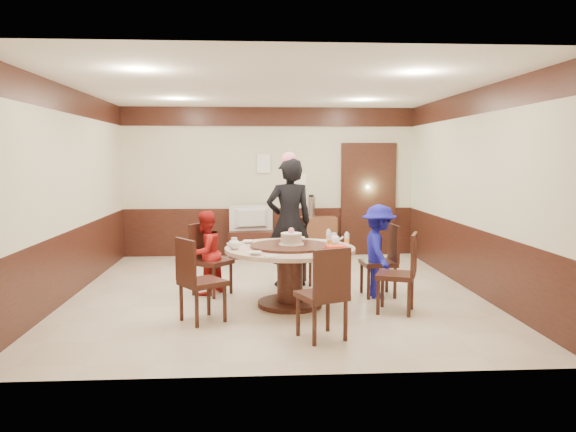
{
  "coord_description": "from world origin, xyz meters",
  "views": [
    {
      "loc": [
        -0.3,
        -7.65,
        1.87
      ],
      "look_at": [
        0.15,
        -0.33,
        1.1
      ],
      "focal_mm": 35.0,
      "sensor_mm": 36.0,
      "label": 1
    }
  ],
  "objects": [
    {
      "name": "chair_3",
      "position": [
        -0.9,
        -1.35,
        0.3
      ],
      "size": [
        0.62,
        0.61,
        0.97
      ],
      "rotation": [
        0.0,
        0.0,
        5.32
      ],
      "color": "#331610",
      "rests_on": "ground"
    },
    {
      "name": "chair_1",
      "position": [
        0.32,
        0.5,
        0.3
      ],
      "size": [
        0.49,
        0.5,
        0.97
      ],
      "rotation": [
        0.0,
        0.0,
        3.26
      ],
      "color": "#331610",
      "rests_on": "ground"
    },
    {
      "name": "chair_2",
      "position": [
        -0.89,
        -0.07,
        0.3
      ],
      "size": [
        0.62,
        0.62,
        0.97
      ],
      "rotation": [
        0.0,
        0.0,
        4.07
      ],
      "color": "#331610",
      "rests_on": "ground"
    },
    {
      "name": "teapot_left",
      "position": [
        -0.54,
        -0.86,
        0.81
      ],
      "size": [
        0.17,
        0.15,
        0.13
      ],
      "primitive_type": "ellipsoid",
      "color": "white",
      "rests_on": "banquet_table"
    },
    {
      "name": "television",
      "position": [
        -0.33,
        2.75,
        0.74
      ],
      "size": [
        0.82,
        0.27,
        0.47
      ],
      "primitive_type": "imported",
      "rotation": [
        0.0,
        0.0,
        3.34
      ],
      "color": "gray",
      "rests_on": "tv_stand"
    },
    {
      "name": "birthday_cake",
      "position": [
        0.17,
        -0.7,
        0.85
      ],
      "size": [
        0.32,
        0.32,
        0.21
      ],
      "color": "white",
      "rests_on": "banquet_table"
    },
    {
      "name": "notice_right",
      "position": [
        0.55,
        2.96,
        1.45
      ],
      "size": [
        0.3,
        0.0,
        0.22
      ],
      "primitive_type": "cube",
      "color": "white",
      "rests_on": "room"
    },
    {
      "name": "side_cabinet",
      "position": [
        0.86,
        2.78,
        0.38
      ],
      "size": [
        0.8,
        0.4,
        0.75
      ],
      "primitive_type": "cube",
      "color": "brown",
      "rests_on": "ground"
    },
    {
      "name": "shrimp_platter",
      "position": [
        0.7,
        -1.02,
        0.78
      ],
      "size": [
        0.3,
        0.2,
        0.06
      ],
      "color": "white",
      "rests_on": "banquet_table"
    },
    {
      "name": "bowl_0",
      "position": [
        -0.37,
        -0.37,
        0.77
      ],
      "size": [
        0.15,
        0.15,
        0.04
      ],
      "primitive_type": "imported",
      "color": "white",
      "rests_on": "banquet_table"
    },
    {
      "name": "thermos",
      "position": [
        0.78,
        2.78,
        0.94
      ],
      "size": [
        0.15,
        0.15,
        0.38
      ],
      "primitive_type": "cylinder",
      "color": "silver",
      "rests_on": "side_cabinet"
    },
    {
      "name": "banquet_table",
      "position": [
        0.15,
        -0.73,
        0.53
      ],
      "size": [
        1.63,
        1.63,
        0.78
      ],
      "color": "#331610",
      "rests_on": "ground"
    },
    {
      "name": "person_blue",
      "position": [
        1.36,
        -0.36,
        0.62
      ],
      "size": [
        0.47,
        0.81,
        1.25
      ],
      "primitive_type": "imported",
      "rotation": [
        0.0,
        0.0,
        1.56
      ],
      "color": "#171793",
      "rests_on": "ground"
    },
    {
      "name": "tv_stand",
      "position": [
        -0.33,
        2.75,
        0.25
      ],
      "size": [
        0.85,
        0.45,
        0.5
      ],
      "primitive_type": "cube",
      "color": "#331610",
      "rests_on": "ground"
    },
    {
      "name": "bowl_3",
      "position": [
        0.81,
        -0.87,
        0.77
      ],
      "size": [
        0.13,
        0.13,
        0.04
      ],
      "primitive_type": "imported",
      "color": "white",
      "rests_on": "banquet_table"
    },
    {
      "name": "chair_5",
      "position": [
        1.43,
        -1.11,
        0.3
      ],
      "size": [
        0.57,
        0.57,
        0.97
      ],
      "rotation": [
        0.0,
        0.0,
        7.49
      ],
      "color": "#331610",
      "rests_on": "ground"
    },
    {
      "name": "bottle_2",
      "position": [
        0.69,
        -0.38,
        0.83
      ],
      "size": [
        0.06,
        0.06,
        0.16
      ],
      "primitive_type": "cylinder",
      "color": "white",
      "rests_on": "banquet_table"
    },
    {
      "name": "saucer_near",
      "position": [
        -0.1,
        -1.38,
        0.76
      ],
      "size": [
        0.18,
        0.18,
        0.01
      ],
      "primitive_type": "cylinder",
      "color": "white",
      "rests_on": "banquet_table"
    },
    {
      "name": "person_red",
      "position": [
        -0.96,
        -0.05,
        0.57
      ],
      "size": [
        0.69,
        0.71,
        1.15
      ],
      "primitive_type": "imported",
      "rotation": [
        0.0,
        0.0,
        4.04
      ],
      "color": "#A61816",
      "rests_on": "ground"
    },
    {
      "name": "bowl_4",
      "position": [
        -0.57,
        -0.59,
        0.77
      ],
      "size": [
        0.14,
        0.14,
        0.04
      ],
      "primitive_type": "imported",
      "color": "white",
      "rests_on": "banquet_table"
    },
    {
      "name": "room",
      "position": [
        0.01,
        0.01,
        1.08
      ],
      "size": [
        6.0,
        6.04,
        2.84
      ],
      "color": "beige",
      "rests_on": "ground"
    },
    {
      "name": "notice_left",
      "position": [
        -0.1,
        2.96,
        1.75
      ],
      "size": [
        0.25,
        0.0,
        0.35
      ],
      "primitive_type": "cube",
      "color": "white",
      "rests_on": "room"
    },
    {
      "name": "saucer_far",
      "position": [
        0.6,
        -0.23,
        0.76
      ],
      "size": [
        0.18,
        0.18,
        0.01
      ],
      "primitive_type": "cylinder",
      "color": "white",
      "rests_on": "banquet_table"
    },
    {
      "name": "bottle_0",
      "position": [
        0.65,
        -0.77,
        0.83
      ],
      "size": [
        0.06,
        0.06,
        0.16
      ],
      "primitive_type": "cylinder",
      "color": "white",
      "rests_on": "banquet_table"
    },
    {
      "name": "bowl_5",
      "position": [
        0.32,
        -0.17,
        0.77
      ],
      "size": [
        0.15,
        0.15,
        0.05
      ],
      "primitive_type": "imported",
      "color": "white",
      "rests_on": "banquet_table"
    },
    {
      "name": "person_standing",
      "position": [
        0.22,
        0.41,
        0.93
      ],
      "size": [
        0.75,
        0.57,
        1.86
      ],
      "primitive_type": "imported",
      "rotation": [
        0.0,
        0.0,
        3.34
      ],
      "color": "black",
      "rests_on": "ground"
    },
    {
      "name": "bottle_1",
      "position": [
        0.88,
        -0.68,
        0.83
      ],
      "size": [
        0.06,
        0.06,
        0.16
      ],
      "primitive_type": "cylinder",
      "color": "white",
      "rests_on": "banquet_table"
    },
    {
      "name": "chair_0",
      "position": [
        1.4,
        -0.29,
        0.3
      ],
      "size": [
        0.48,
        0.47,
        0.97
      ],
      "rotation": [
        0.0,
        0.0,
        1.64
      ],
      "color": "#331610",
      "rests_on": "ground"
    },
    {
      "name": "chair_4",
      "position": [
        0.4,
        -2.05,
        0.3
      ],
      "size": [
        0.57,
        0.58,
        0.97
      ],
      "rotation": [
        0.0,
        0.0,
        6.67
      ],
      "color": "#331610",
      "rests_on": "ground"
    },
    {
      "name": "bowl_2",
      "position": [
        -0.28,
        -1.26,
        0.77
      ],
      "size": [
        0.15,
        0.15,
        0.04
      ],
      "primitive_type": "imported",
      "color": "white",
      "rests_on": "banquet_table"
    },
    {
      "name": "teapot_right",
      "position": [
        0.74,
        -0.51,
        0.81
      ],
      "size": [
        0.17,
        0.15,
        0.13
      ],
      "primitive_type": "ellipsoid",
      "color": "white",
      "rests_on": "banquet_table"
    },
    {
      "name": "bowl_1",
      "position": [
        0.51,
        -1.28,
        0.77
      ],
      "size": [
        0.15,
        0.15,
        0.05
      ],
      "primitive_type": "imported",
      "color": "white",
      "rests_on": "banquet_table"
    }
  ]
}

